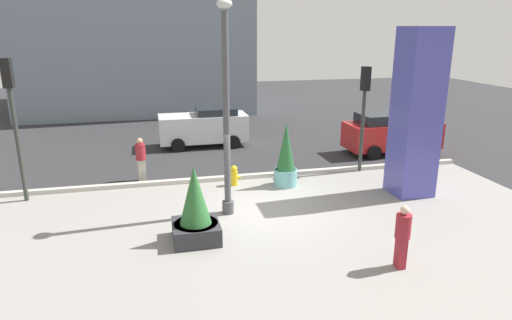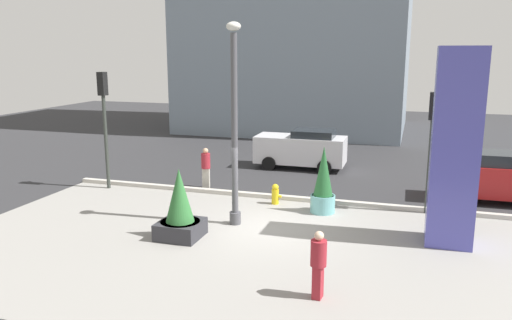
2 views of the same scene
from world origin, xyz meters
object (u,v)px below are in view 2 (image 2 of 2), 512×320
Objects in this scene: art_pillar_blue at (455,148)px; pedestrian_by_curb at (318,262)px; lamp_post at (234,130)px; potted_plant_by_pillar at (323,184)px; traffic_light_far_side at (432,132)px; car_curb_east at (302,148)px; potted_plant_curbside at (180,210)px; fire_hydrant at (275,194)px; pedestrian_crossing at (206,166)px; car_passing_lane at (500,177)px; traffic_light_corner at (104,111)px.

art_pillar_blue is 3.51× the size of pedestrian_by_curb.
potted_plant_by_pillar is (2.45, 2.02, -2.03)m from lamp_post.
car_curb_east is at bearing 135.84° from traffic_light_far_side.
traffic_light_far_side reaches higher than potted_plant_by_pillar.
art_pillar_blue is 2.65× the size of potted_plant_curbside.
lamp_post is at bearing -177.11° from art_pillar_blue.
potted_plant_by_pillar is 3.08× the size of fire_hydrant.
fire_hydrant is (0.65, 2.47, -2.68)m from lamp_post.
pedestrian_crossing is (-8.99, 3.48, -1.87)m from art_pillar_blue.
car_curb_east is 5.43m from pedestrian_crossing.
art_pillar_blue is 1.33× the size of car_curb_east.
lamp_post is 10.06m from car_passing_lane.
lamp_post is 3.77m from potted_plant_by_pillar.
traffic_light_corner reaches higher than traffic_light_far_side.
pedestrian_crossing is 1.03× the size of pedestrian_by_curb.
traffic_light_far_side is at bearing 5.92° from fire_hydrant.
potted_plant_by_pillar is at bearing 156.67° from art_pillar_blue.
potted_plant_curbside is at bearing -125.33° from lamp_post.
lamp_post is 1.47× the size of car_passing_lane.
potted_plant_curbside is at bearing -74.79° from pedestrian_crossing.
potted_plant_curbside is 5.11m from potted_plant_by_pillar.
traffic_light_corner reaches higher than fire_hydrant.
potted_plant_by_pillar reaches higher than pedestrian_crossing.
traffic_light_corner is (-8.78, 0.54, 2.11)m from potted_plant_by_pillar.
potted_plant_curbside is 11.68m from car_passing_lane.
art_pillar_blue is 4.63m from potted_plant_by_pillar.
fire_hydrant is at bearing -0.70° from traffic_light_corner.
lamp_post reaches higher than car_passing_lane.
traffic_light_far_side reaches higher than potted_plant_curbside.
potted_plant_curbside is at bearing -144.34° from car_passing_lane.
art_pillar_blue is (6.38, 0.32, -0.28)m from lamp_post.
traffic_light_far_side is at bearing 71.51° from pedestrian_by_curb.
lamp_post is 6.57m from traffic_light_far_side.
traffic_light_corner is (-12.17, -0.45, 0.34)m from traffic_light_far_side.
art_pillar_blue is at bearing -78.53° from traffic_light_far_side.
potted_plant_curbside reaches higher than car_passing_lane.
lamp_post is 1.53× the size of traffic_light_far_side.
art_pillar_blue is at bearing -23.33° from potted_plant_by_pillar.
fire_hydrant is (1.79, 4.08, -0.49)m from potted_plant_curbside.
art_pillar_blue is 8.00m from potted_plant_curbside.
pedestrian_by_curb is at bearing -52.68° from pedestrian_crossing.
traffic_light_far_side is 7.94m from car_curb_east.
car_passing_lane is at bearing 31.91° from lamp_post.
pedestrian_crossing is at bearing 160.61° from potted_plant_by_pillar.
art_pillar_blue is at bearing 56.65° from pedestrian_by_curb.
car_curb_east is (0.29, 8.39, -2.11)m from lamp_post.
lamp_post is 3.71m from fire_hydrant.
potted_plant_curbside is 0.91× the size of potted_plant_by_pillar.
pedestrian_by_curb is at bearing -50.27° from lamp_post.
fire_hydrant is at bearing 165.86° from potted_plant_by_pillar.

